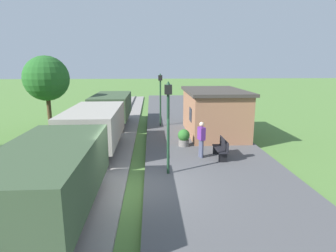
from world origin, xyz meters
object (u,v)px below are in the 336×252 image
(bench_near_hut, at_px, (221,148))
(lamp_post_near, at_px, (168,111))
(station_hut, at_px, (214,112))
(person_waiting, at_px, (201,138))
(potted_planter, at_px, (184,137))
(tree_trackside_far, at_px, (46,79))
(freight_train, at_px, (94,128))
(lamp_post_far, at_px, (160,90))

(bench_near_hut, xyz_separation_m, lamp_post_near, (-2.60, -1.77, 2.08))
(station_hut, bearing_deg, person_waiting, -108.96)
(bench_near_hut, relative_size, potted_planter, 1.64)
(station_hut, distance_m, bench_near_hut, 4.87)
(station_hut, bearing_deg, lamp_post_near, -116.53)
(person_waiting, relative_size, potted_planter, 1.87)
(lamp_post_near, distance_m, tree_trackside_far, 11.51)
(freight_train, height_order, bench_near_hut, freight_train)
(potted_planter, bearing_deg, lamp_post_near, -105.60)
(station_hut, xyz_separation_m, lamp_post_near, (-3.25, -6.50, 1.15))
(bench_near_hut, height_order, lamp_post_near, lamp_post_near)
(tree_trackside_far, bearing_deg, lamp_post_far, 2.91)
(station_hut, xyz_separation_m, tree_trackside_far, (-10.81, 2.14, 1.97))
(bench_near_hut, height_order, potted_planter, potted_planter)
(station_hut, height_order, lamp_post_near, lamp_post_near)
(station_hut, xyz_separation_m, potted_planter, (-2.17, -2.66, -0.93))
(freight_train, bearing_deg, bench_near_hut, -15.40)
(bench_near_hut, bearing_deg, station_hut, 82.27)
(bench_near_hut, height_order, person_waiting, person_waiting)
(bench_near_hut, relative_size, lamp_post_near, 0.41)
(station_hut, distance_m, lamp_post_near, 7.36)
(freight_train, xyz_separation_m, lamp_post_far, (3.55, 5.56, 1.41))
(lamp_post_far, bearing_deg, station_hut, -37.85)
(bench_near_hut, distance_m, lamp_post_far, 7.99)
(station_hut, xyz_separation_m, lamp_post_far, (-3.25, 2.52, 1.15))
(potted_planter, bearing_deg, station_hut, 50.74)
(freight_train, bearing_deg, lamp_post_far, 57.43)
(station_hut, distance_m, person_waiting, 4.88)
(freight_train, relative_size, bench_near_hut, 12.93)
(lamp_post_near, bearing_deg, potted_planter, 74.40)
(freight_train, bearing_deg, potted_planter, 4.69)
(person_waiting, bearing_deg, freight_train, -35.27)
(person_waiting, distance_m, lamp_post_near, 3.01)
(station_hut, distance_m, lamp_post_far, 4.27)
(station_hut, bearing_deg, bench_near_hut, -97.73)
(freight_train, xyz_separation_m, station_hut, (6.80, 3.04, 0.26))
(station_hut, relative_size, person_waiting, 3.39)
(person_waiting, xyz_separation_m, lamp_post_far, (-1.67, 7.11, 1.62))
(potted_planter, relative_size, lamp_post_near, 0.25)
(freight_train, relative_size, station_hut, 3.34)
(freight_train, relative_size, lamp_post_near, 5.24)
(person_waiting, height_order, potted_planter, person_waiting)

